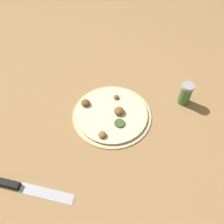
{
  "coord_description": "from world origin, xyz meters",
  "views": [
    {
      "loc": [
        -0.46,
        0.25,
        0.68
      ],
      "look_at": [
        0.0,
        0.0,
        0.02
      ],
      "focal_mm": 35.0,
      "sensor_mm": 36.0,
      "label": 1
    }
  ],
  "objects": [
    {
      "name": "ground_plane",
      "position": [
        0.0,
        0.0,
        0.0
      ],
      "size": [
        3.0,
        3.0,
        0.0
      ],
      "primitive_type": "plane",
      "color": "tan"
    },
    {
      "name": "knife",
      "position": [
        -0.09,
        0.41,
        0.01
      ],
      "size": [
        0.22,
        0.24,
        0.02
      ],
      "rotation": [
        0.0,
        0.0,
        3.99
      ],
      "color": "silver",
      "rests_on": "ground_plane"
    },
    {
      "name": "spice_jar",
      "position": [
        -0.08,
        -0.29,
        0.05
      ],
      "size": [
        0.05,
        0.05,
        0.09
      ],
      "color": "#4C7F42",
      "rests_on": "ground_plane"
    },
    {
      "name": "pizza",
      "position": [
        0.0,
        0.0,
        0.01
      ],
      "size": [
        0.31,
        0.31,
        0.03
      ],
      "color": "beige",
      "rests_on": "ground_plane"
    }
  ]
}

